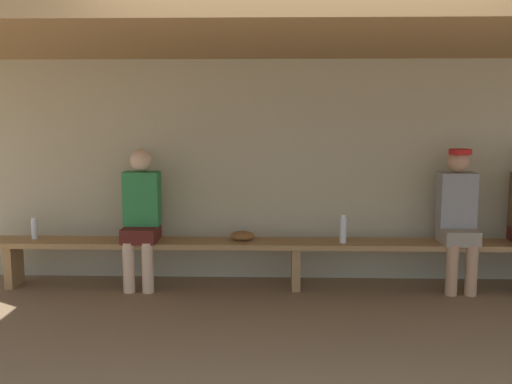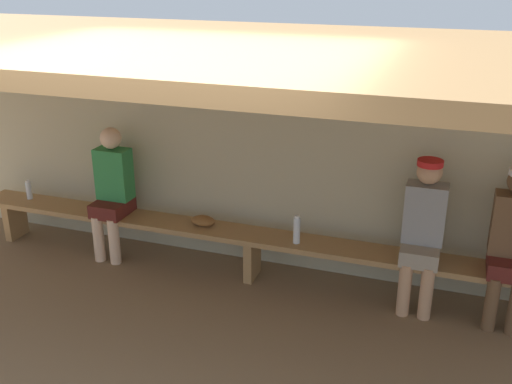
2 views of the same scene
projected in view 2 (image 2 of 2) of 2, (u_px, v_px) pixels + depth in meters
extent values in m
plane|color=brown|center=(182.00, 375.00, 4.41)|extent=(24.00, 24.00, 0.00)
cube|color=#B7AD8C|center=(268.00, 155.00, 5.77)|extent=(8.00, 0.20, 2.20)
cube|color=#9E7547|center=(211.00, 50.00, 4.20)|extent=(8.00, 2.80, 0.12)
cube|color=#9E7547|center=(252.00, 236.00, 5.61)|extent=(6.00, 0.36, 0.05)
cube|color=#9E7547|center=(15.00, 219.00, 6.54)|extent=(0.08, 0.29, 0.41)
cube|color=#9E7547|center=(252.00, 258.00, 5.70)|extent=(0.08, 0.29, 0.41)
cube|color=#591E19|center=(113.00, 207.00, 6.02)|extent=(0.32, 0.40, 0.14)
cylinder|color=beige|center=(99.00, 239.00, 6.01)|extent=(0.11, 0.11, 0.48)
cylinder|color=beige|center=(114.00, 241.00, 5.95)|extent=(0.11, 0.11, 0.48)
cube|color=#2D8442|center=(114.00, 174.00, 5.97)|extent=(0.34, 0.20, 0.52)
sphere|color=beige|center=(111.00, 138.00, 5.83)|extent=(0.21, 0.21, 0.21)
cube|color=#591E19|center=(508.00, 265.00, 4.88)|extent=(0.32, 0.40, 0.14)
cylinder|color=brown|center=(491.00, 304.00, 4.87)|extent=(0.11, 0.11, 0.48)
cube|color=gray|center=(420.00, 252.00, 5.09)|extent=(0.32, 0.40, 0.14)
cylinder|color=tan|center=(404.00, 289.00, 5.08)|extent=(0.11, 0.11, 0.48)
cylinder|color=tan|center=(426.00, 293.00, 5.03)|extent=(0.11, 0.11, 0.48)
cube|color=gray|center=(425.00, 213.00, 5.04)|extent=(0.34, 0.20, 0.52)
sphere|color=tan|center=(430.00, 172.00, 4.91)|extent=(0.21, 0.21, 0.21)
cylinder|color=red|center=(430.00, 163.00, 4.84)|extent=(0.21, 0.21, 0.05)
cylinder|color=silver|center=(297.00, 230.00, 5.38)|extent=(0.06, 0.06, 0.25)
cylinder|color=white|center=(297.00, 217.00, 5.33)|extent=(0.04, 0.04, 0.02)
cylinder|color=silver|center=(29.00, 191.00, 6.39)|extent=(0.06, 0.06, 0.19)
cylinder|color=white|center=(28.00, 181.00, 6.35)|extent=(0.04, 0.04, 0.02)
ellipsoid|color=brown|center=(203.00, 221.00, 5.77)|extent=(0.25, 0.19, 0.09)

